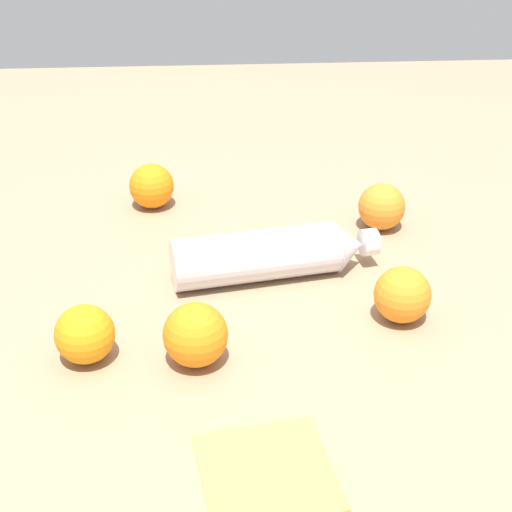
# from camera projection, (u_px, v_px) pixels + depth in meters

# --- Properties ---
(ground_plane) EXTENTS (2.40, 2.40, 0.00)m
(ground_plane) POSITION_uv_depth(u_px,v_px,m) (233.00, 272.00, 1.17)
(ground_plane) COLOR #9E7F60
(water_bottle) EXTENTS (0.13, 0.32, 0.08)m
(water_bottle) POSITION_uv_depth(u_px,v_px,m) (272.00, 254.00, 1.14)
(water_bottle) COLOR silver
(water_bottle) RESTS_ON ground_plane
(orange_0) EXTENTS (0.08, 0.08, 0.08)m
(orange_0) POSITION_uv_depth(u_px,v_px,m) (152.00, 186.00, 1.36)
(orange_0) COLOR orange
(orange_0) RESTS_ON ground_plane
(orange_1) EXTENTS (0.08, 0.08, 0.08)m
(orange_1) POSITION_uv_depth(u_px,v_px,m) (195.00, 335.00, 0.96)
(orange_1) COLOR orange
(orange_1) RESTS_ON ground_plane
(orange_2) EXTENTS (0.08, 0.08, 0.08)m
(orange_2) POSITION_uv_depth(u_px,v_px,m) (402.00, 295.00, 1.04)
(orange_2) COLOR orange
(orange_2) RESTS_ON ground_plane
(orange_3) EXTENTS (0.08, 0.08, 0.08)m
(orange_3) POSITION_uv_depth(u_px,v_px,m) (382.00, 207.00, 1.29)
(orange_3) COLOR orange
(orange_3) RESTS_ON ground_plane
(orange_4) EXTENTS (0.08, 0.08, 0.08)m
(orange_4) POSITION_uv_depth(u_px,v_px,m) (85.00, 334.00, 0.96)
(orange_4) COLOR orange
(orange_4) RESTS_ON ground_plane
(folded_napkin) EXTENTS (0.16, 0.16, 0.01)m
(folded_napkin) POSITION_uv_depth(u_px,v_px,m) (267.00, 470.00, 0.81)
(folded_napkin) COLOR #E5B24C
(folded_napkin) RESTS_ON ground_plane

